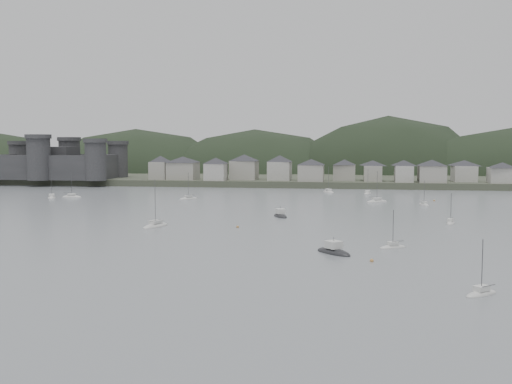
# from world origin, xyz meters

# --- Properties ---
(ground) EXTENTS (900.00, 900.00, 0.00)m
(ground) POSITION_xyz_m (0.00, 0.00, 0.00)
(ground) COLOR slate
(ground) RESTS_ON ground
(far_shore_land) EXTENTS (900.00, 250.00, 3.00)m
(far_shore_land) POSITION_xyz_m (0.00, 295.00, 1.50)
(far_shore_land) COLOR #383D2D
(far_shore_land) RESTS_ON ground
(forested_ridge) EXTENTS (851.55, 103.94, 102.57)m
(forested_ridge) POSITION_xyz_m (4.83, 269.40, -11.28)
(forested_ridge) COLOR black
(forested_ridge) RESTS_ON ground
(castle) EXTENTS (66.00, 43.00, 20.00)m
(castle) POSITION_xyz_m (-120.00, 179.80, 10.96)
(castle) COLOR #323234
(castle) RESTS_ON far_shore_land
(waterfront_town) EXTENTS (451.48, 28.46, 12.92)m
(waterfront_town) POSITION_xyz_m (50.59, 183.34, 8.66)
(waterfront_town) COLOR #9F9C92
(waterfront_town) RESTS_ON far_shore_land
(moored_fleet) EXTENTS (264.80, 177.43, 13.20)m
(moored_fleet) POSITION_xyz_m (1.65, 76.63, 0.18)
(moored_fleet) COLOR beige
(moored_fleet) RESTS_ON ground
(motor_launch_near) EXTENTS (8.33, 8.69, 4.10)m
(motor_launch_near) POSITION_xyz_m (25.54, 8.42, 0.28)
(motor_launch_near) COLOR black
(motor_launch_near) RESTS_ON ground
(motor_launch_far) EXTENTS (5.99, 8.47, 3.91)m
(motor_launch_far) POSITION_xyz_m (8.88, 63.24, 0.29)
(motor_launch_far) COLOR black
(motor_launch_far) RESTS_ON ground
(mooring_buoys) EXTENTS (176.34, 117.36, 0.70)m
(mooring_buoys) POSITION_xyz_m (22.01, 47.35, 0.15)
(mooring_buoys) COLOR #B37C3B
(mooring_buoys) RESTS_ON ground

